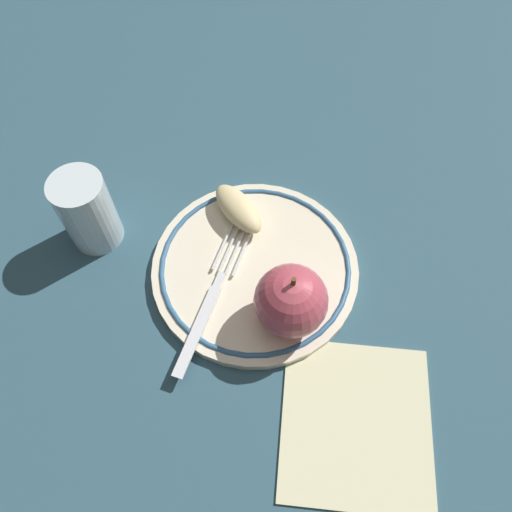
# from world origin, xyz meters

# --- Properties ---
(ground_plane) EXTENTS (2.00, 2.00, 0.00)m
(ground_plane) POSITION_xyz_m (0.00, 0.00, 0.00)
(ground_plane) COLOR #2E5160
(plate) EXTENTS (0.23, 0.23, 0.01)m
(plate) POSITION_xyz_m (0.00, 0.01, 0.01)
(plate) COLOR beige
(plate) RESTS_ON ground_plane
(apple_red_whole) EXTENTS (0.08, 0.08, 0.08)m
(apple_red_whole) POSITION_xyz_m (0.05, -0.04, 0.05)
(apple_red_whole) COLOR #B84654
(apple_red_whole) RESTS_ON plate
(apple_slice_front) EXTENTS (0.08, 0.08, 0.03)m
(apple_slice_front) POSITION_xyz_m (-0.04, 0.07, 0.03)
(apple_slice_front) COLOR beige
(apple_slice_front) RESTS_ON plate
(fork) EXTENTS (0.03, 0.19, 0.00)m
(fork) POSITION_xyz_m (-0.03, -0.05, 0.02)
(fork) COLOR silver
(fork) RESTS_ON plate
(drinking_glass) EXTENTS (0.06, 0.06, 0.10)m
(drinking_glass) POSITION_xyz_m (-0.19, 0.01, 0.05)
(drinking_glass) COLOR silver
(drinking_glass) RESTS_ON ground_plane
(napkin_folded) EXTENTS (0.17, 0.18, 0.01)m
(napkin_folded) POSITION_xyz_m (0.14, -0.13, 0.00)
(napkin_folded) COLOR beige
(napkin_folded) RESTS_ON ground_plane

